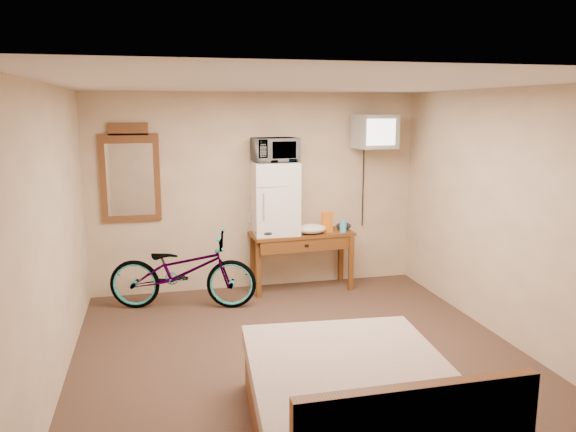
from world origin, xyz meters
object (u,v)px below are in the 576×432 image
(bed, at_px, (357,406))
(microwave, at_px, (275,150))
(blue_cup, at_px, (343,226))
(crt_television, at_px, (375,132))
(bicycle, at_px, (183,271))
(mini_fridge, at_px, (275,198))
(desk, at_px, (302,242))
(wall_mirror, at_px, (130,174))

(bed, bearing_deg, microwave, 87.03)
(blue_cup, xyz_separation_m, crt_television, (0.43, 0.09, 1.19))
(crt_television, distance_m, bed, 4.08)
(microwave, relative_size, bicycle, 0.31)
(mini_fridge, bearing_deg, blue_cup, -8.72)
(microwave, distance_m, bed, 3.76)
(desk, relative_size, bicycle, 0.78)
(crt_television, distance_m, bicycle, 2.94)
(bed, bearing_deg, bicycle, 108.13)
(blue_cup, distance_m, crt_television, 1.26)
(crt_television, xyz_separation_m, wall_mirror, (-3.02, 0.25, -0.49))
(mini_fridge, relative_size, bed, 0.45)
(microwave, xyz_separation_m, crt_television, (1.28, -0.04, 0.21))
(wall_mirror, bearing_deg, desk, -7.45)
(microwave, height_order, crt_television, crt_television)
(mini_fridge, relative_size, microwave, 1.69)
(mini_fridge, height_order, bicycle, mini_fridge)
(desk, bearing_deg, bed, -98.66)
(crt_television, bearing_deg, mini_fridge, 178.05)
(mini_fridge, bearing_deg, bed, -92.97)
(wall_mirror, relative_size, bicycle, 0.70)
(microwave, height_order, wall_mirror, wall_mirror)
(bicycle, distance_m, bed, 3.23)
(mini_fridge, xyz_separation_m, blue_cup, (0.85, -0.13, -0.38))
(wall_mirror, distance_m, bed, 4.16)
(bed, bearing_deg, crt_television, 66.74)
(wall_mirror, bearing_deg, bicycle, -46.59)
(desk, relative_size, microwave, 2.49)
(desk, height_order, blue_cup, blue_cup)
(blue_cup, relative_size, bicycle, 0.09)
(desk, relative_size, blue_cup, 8.95)
(desk, bearing_deg, wall_mirror, 172.55)
(mini_fridge, bearing_deg, desk, -10.72)
(bicycle, bearing_deg, desk, -65.41)
(mini_fridge, bearing_deg, wall_mirror, 173.19)
(bed, bearing_deg, wall_mirror, 113.11)
(wall_mirror, bearing_deg, blue_cup, -7.44)
(blue_cup, relative_size, bed, 0.07)
(bicycle, relative_size, bed, 0.86)
(crt_television, bearing_deg, bicycle, -172.26)
(bed, bearing_deg, desk, 81.34)
(microwave, distance_m, blue_cup, 1.30)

